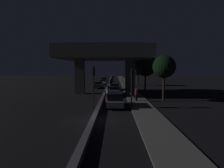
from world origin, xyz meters
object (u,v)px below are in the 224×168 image
at_px(pedestrian_on_sidewalk, 136,95).
at_px(car_dark_green_third_oncoming, 104,79).
at_px(traffic_light_right_of_median, 132,81).
at_px(traffic_light_left_of_median, 94,79).
at_px(car_grey_second, 114,91).
at_px(car_white_second_oncoming, 103,82).
at_px(street_lamp, 122,68).
at_px(motorcycle_black_filtering_near, 107,102).
at_px(motorcycle_red_filtering_far, 110,88).
at_px(car_dark_green_lead_oncoming, 98,85).
at_px(car_grey_lead, 115,99).
at_px(motorcycle_white_filtering_mid, 107,93).
at_px(car_dark_red_third, 115,87).

bearing_deg(pedestrian_on_sidewalk, car_dark_green_third_oncoming, 100.15).
bearing_deg(car_dark_green_third_oncoming, traffic_light_right_of_median, 9.43).
bearing_deg(traffic_light_left_of_median, pedestrian_on_sidewalk, 37.24).
height_order(car_grey_second, car_white_second_oncoming, car_grey_second).
bearing_deg(street_lamp, traffic_light_right_of_median, -90.56).
distance_m(street_lamp, pedestrian_on_sidewalk, 30.73).
relative_size(motorcycle_black_filtering_near, motorcycle_red_filtering_far, 0.98).
xyz_separation_m(traffic_light_right_of_median, pedestrian_on_sidewalk, (1.07, 4.12, -2.20)).
bearing_deg(car_grey_second, car_dark_green_lead_oncoming, 15.84).
bearing_deg(motorcycle_red_filtering_far, car_grey_lead, -175.72).
bearing_deg(street_lamp, motorcycle_white_filtering_mid, -97.66).
relative_size(car_grey_second, car_dark_green_third_oncoming, 0.95).
relative_size(traffic_light_right_of_median, car_grey_second, 1.00).
distance_m(street_lamp, car_dark_red_third, 18.03).
xyz_separation_m(street_lamp, car_dark_green_third_oncoming, (-5.99, 7.06, -3.83)).
relative_size(car_dark_green_third_oncoming, motorcycle_white_filtering_mid, 2.81).
height_order(motorcycle_red_filtering_far, pedestrian_on_sidewalk, pedestrian_on_sidewalk).
relative_size(car_white_second_oncoming, motorcycle_black_filtering_near, 2.14).
bearing_deg(motorcycle_white_filtering_mid, traffic_light_right_of_median, -164.22).
distance_m(car_grey_lead, motorcycle_black_filtering_near, 1.09).
distance_m(car_grey_lead, car_white_second_oncoming, 29.61).
bearing_deg(traffic_light_right_of_median, car_dark_green_third_oncoming, 97.73).
relative_size(car_dark_red_third, car_white_second_oncoming, 0.99).
distance_m(street_lamp, car_grey_second, 25.79).
distance_m(traffic_light_right_of_median, street_lamp, 34.65).
relative_size(traffic_light_left_of_median, traffic_light_right_of_median, 1.07).
xyz_separation_m(street_lamp, car_dark_red_third, (-2.16, -17.45, -3.97)).
bearing_deg(motorcycle_red_filtering_far, car_dark_red_third, -50.21).
height_order(motorcycle_black_filtering_near, motorcycle_white_filtering_mid, motorcycle_black_filtering_near).
relative_size(street_lamp, motorcycle_black_filtering_near, 4.18).
distance_m(car_dark_red_third, car_dark_green_third_oncoming, 24.81).
height_order(traffic_light_left_of_median, car_grey_second, traffic_light_left_of_median).
relative_size(traffic_light_left_of_median, car_dark_green_third_oncoming, 1.01).
distance_m(street_lamp, car_grey_lead, 34.16).
bearing_deg(car_dark_green_third_oncoming, motorcycle_white_filtering_mid, 6.01).
bearing_deg(car_grey_second, car_dark_green_third_oncoming, 4.53).
xyz_separation_m(traffic_light_right_of_median, car_grey_lead, (-1.88, 0.73, -2.22)).
height_order(street_lamp, motorcycle_white_filtering_mid, street_lamp).
xyz_separation_m(car_dark_green_lead_oncoming, car_dark_green_third_oncoming, (0.10, 20.83, 0.06)).
distance_m(motorcycle_red_filtering_far, pedestrian_on_sidewalk, 12.78).
relative_size(car_white_second_oncoming, car_dark_green_third_oncoming, 0.84).
distance_m(traffic_light_left_of_median, motorcycle_black_filtering_near, 3.14).
xyz_separation_m(street_lamp, pedestrian_on_sidewalk, (0.73, -30.49, -3.72)).
bearing_deg(motorcycle_black_filtering_near, car_dark_green_lead_oncoming, 7.12).
bearing_deg(car_white_second_oncoming, car_grey_lead, 6.12).
bearing_deg(car_grey_second, pedestrian_on_sidewalk, -150.25).
distance_m(traffic_light_left_of_median, motorcycle_red_filtering_far, 16.56).
height_order(traffic_light_left_of_median, motorcycle_black_filtering_near, traffic_light_left_of_median).
xyz_separation_m(car_white_second_oncoming, pedestrian_on_sidewalk, (6.45, -26.01, 0.27)).
distance_m(car_white_second_oncoming, motorcycle_white_filtering_mid, 21.67).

